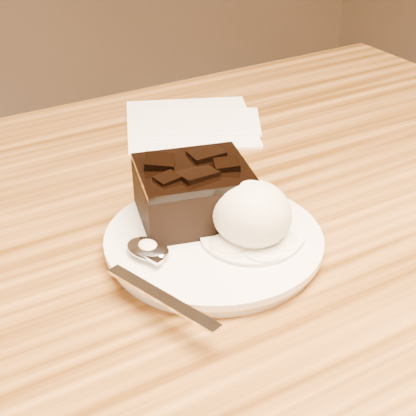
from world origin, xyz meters
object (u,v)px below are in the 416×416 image
brownie (194,195)px  ice_cream_scoop (252,214)px  napkin (190,122)px  plate (214,243)px  spoon (148,250)px

brownie → ice_cream_scoop: bearing=-65.3°
brownie → ice_cream_scoop: ice_cream_scoop is taller
brownie → ice_cream_scoop: 0.06m
napkin → plate: bearing=-115.3°
brownie → spoon: (-0.06, -0.03, -0.02)m
plate → brownie: brownie is taller
napkin → ice_cream_scoop: bearing=-108.8°
spoon → napkin: (0.18, 0.25, -0.02)m
plate → ice_cream_scoop: (0.03, -0.02, 0.03)m
plate → napkin: size_ratio=1.24×
ice_cream_scoop → spoon: 0.10m
plate → napkin: plate is taller
napkin → spoon: bearing=-126.3°
plate → brownie: size_ratio=1.99×
ice_cream_scoop → napkin: (0.09, 0.27, -0.04)m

